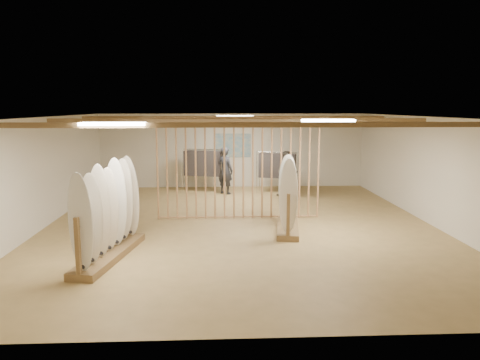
{
  "coord_description": "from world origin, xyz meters",
  "views": [
    {
      "loc": [
        -0.57,
        -11.81,
        3.05
      ],
      "look_at": [
        0.0,
        0.0,
        1.2
      ],
      "focal_mm": 35.0,
      "sensor_mm": 36.0,
      "label": 1
    }
  ],
  "objects_px": {
    "rack_left": "(109,226)",
    "shopper_a": "(225,167)",
    "rack_right": "(288,206)",
    "clothing_rack_b": "(277,166)",
    "clothing_rack_a": "(203,163)",
    "shopper_b": "(287,171)"
  },
  "relations": [
    {
      "from": "rack_left",
      "to": "shopper_a",
      "type": "distance_m",
      "value": 7.46
    },
    {
      "from": "rack_right",
      "to": "rack_left",
      "type": "bearing_deg",
      "value": -145.93
    },
    {
      "from": "clothing_rack_a",
      "to": "shopper_b",
      "type": "bearing_deg",
      "value": -7.88
    },
    {
      "from": "rack_left",
      "to": "shopper_b",
      "type": "height_order",
      "value": "rack_left"
    },
    {
      "from": "clothing_rack_a",
      "to": "clothing_rack_b",
      "type": "xyz_separation_m",
      "value": [
        2.65,
        -0.43,
        -0.05
      ]
    },
    {
      "from": "clothing_rack_a",
      "to": "shopper_a",
      "type": "xyz_separation_m",
      "value": [
        0.79,
        -0.51,
        -0.09
      ]
    },
    {
      "from": "rack_left",
      "to": "rack_right",
      "type": "bearing_deg",
      "value": 36.06
    },
    {
      "from": "shopper_a",
      "to": "rack_right",
      "type": "bearing_deg",
      "value": 144.46
    },
    {
      "from": "clothing_rack_b",
      "to": "shopper_a",
      "type": "relative_size",
      "value": 0.8
    },
    {
      "from": "shopper_a",
      "to": "shopper_b",
      "type": "xyz_separation_m",
      "value": [
        2.1,
        -0.71,
        -0.05
      ]
    },
    {
      "from": "rack_left",
      "to": "clothing_rack_b",
      "type": "height_order",
      "value": "rack_left"
    },
    {
      "from": "rack_left",
      "to": "clothing_rack_a",
      "type": "height_order",
      "value": "rack_left"
    },
    {
      "from": "rack_left",
      "to": "rack_right",
      "type": "distance_m",
      "value": 4.38
    },
    {
      "from": "rack_left",
      "to": "shopper_a",
      "type": "xyz_separation_m",
      "value": [
        2.48,
        7.03,
        0.28
      ]
    },
    {
      "from": "clothing_rack_b",
      "to": "shopper_b",
      "type": "bearing_deg",
      "value": -54.65
    },
    {
      "from": "rack_right",
      "to": "clothing_rack_a",
      "type": "bearing_deg",
      "value": 119.99
    },
    {
      "from": "clothing_rack_a",
      "to": "rack_left",
      "type": "bearing_deg",
      "value": -87.58
    },
    {
      "from": "shopper_b",
      "to": "clothing_rack_a",
      "type": "bearing_deg",
      "value": -171.07
    },
    {
      "from": "rack_left",
      "to": "rack_right",
      "type": "xyz_separation_m",
      "value": [
        3.94,
        1.91,
        -0.03
      ]
    },
    {
      "from": "rack_right",
      "to": "shopper_a",
      "type": "bearing_deg",
      "value": 114.13
    },
    {
      "from": "rack_left",
      "to": "clothing_rack_b",
      "type": "bearing_deg",
      "value": 68.76
    },
    {
      "from": "rack_right",
      "to": "clothing_rack_b",
      "type": "distance_m",
      "value": 5.22
    }
  ]
}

